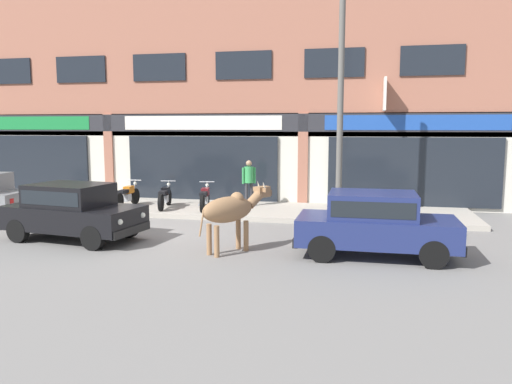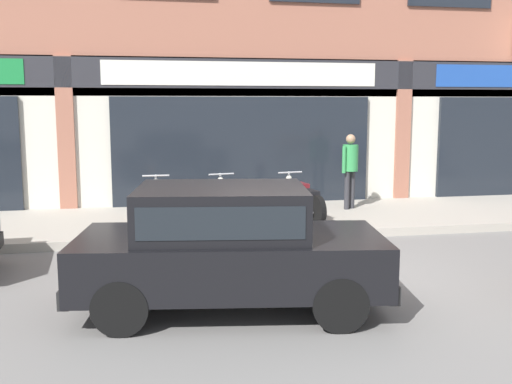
{
  "view_description": "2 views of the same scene",
  "coord_description": "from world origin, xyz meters",
  "views": [
    {
      "loc": [
        5.93,
        -12.51,
        2.93
      ],
      "look_at": [
        3.05,
        1.0,
        1.1
      ],
      "focal_mm": 35.0,
      "sensor_mm": 36.0,
      "label": 1
    },
    {
      "loc": [
        -2.3,
        -7.79,
        2.4
      ],
      "look_at": [
        -0.59,
        1.0,
        1.07
      ],
      "focal_mm": 42.0,
      "sensor_mm": 36.0,
      "label": 2
    }
  ],
  "objects": [
    {
      "name": "pedestrian",
      "position": [
        2.1,
        4.29,
        1.14
      ],
      "size": [
        0.43,
        0.32,
        1.6
      ],
      "color": "#2D2D33",
      "rests_on": "sidewalk"
    },
    {
      "name": "motorcycle_0",
      "position": [
        -2.01,
        3.29,
        0.54
      ],
      "size": [
        0.52,
        1.81,
        0.88
      ],
      "color": "black",
      "rests_on": "sidewalk"
    },
    {
      "name": "motorcycle_2",
      "position": [
        0.79,
        3.34,
        0.54
      ],
      "size": [
        0.58,
        1.8,
        0.88
      ],
      "color": "black",
      "rests_on": "sidewalk"
    },
    {
      "name": "car_0",
      "position": [
        -1.34,
        -1.11,
        0.81
      ],
      "size": [
        3.76,
        2.09,
        1.46
      ],
      "color": "black",
      "rests_on": "ground"
    },
    {
      "name": "motorcycle_1",
      "position": [
        -0.62,
        3.31,
        0.54
      ],
      "size": [
        0.58,
        1.8,
        0.88
      ],
      "color": "black",
      "rests_on": "sidewalk"
    },
    {
      "name": "sidewalk",
      "position": [
        0.0,
        3.86,
        0.08
      ],
      "size": [
        19.0,
        3.33,
        0.15
      ],
      "primitive_type": "cube",
      "color": "#A8A093",
      "rests_on": "ground"
    },
    {
      "name": "ground_plane",
      "position": [
        0.0,
        0.0,
        0.0
      ],
      "size": [
        90.0,
        90.0,
        0.0
      ],
      "primitive_type": "plane",
      "color": "slate"
    },
    {
      "name": "shop_building",
      "position": [
        0.0,
        5.78,
        4.04
      ],
      "size": [
        23.0,
        1.4,
        8.53
      ],
      "color": "#9E604C",
      "rests_on": "ground"
    }
  ]
}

